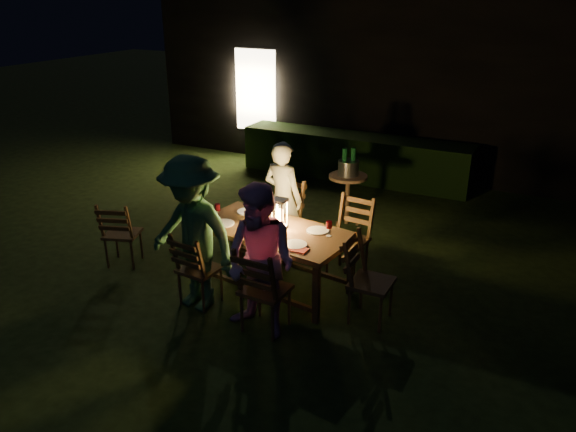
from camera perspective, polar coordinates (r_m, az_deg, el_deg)
The scene contains 29 objects.
garden_envelope at distance 12.21m, azimuth 13.31°, elevation 13.73°, with size 40.00×40.00×3.20m.
dining_table at distance 6.35m, azimuth -1.50°, elevation -1.89°, with size 1.88×1.12×0.74m.
chair_near_left at distance 6.26m, azimuth -9.01°, elevation -6.55°, with size 0.44×0.47×0.91m.
chair_near_right at distance 5.73m, azimuth -2.39°, elevation -8.90°, with size 0.46×0.49×0.99m.
chair_far_left at distance 7.30m, azimuth -0.73°, elevation -1.62°, with size 0.51×0.54×1.01m.
chair_far_right at distance 6.83m, azimuth 6.12°, elevation -3.61°, with size 0.48×0.51×0.99m.
chair_end at distance 5.94m, azimuth 8.22°, elevation -7.95°, with size 0.47×0.43×0.97m.
chair_spare at distance 7.33m, azimuth -16.41°, elevation -2.78°, with size 0.52×0.54×0.90m.
person_house_side at distance 7.17m, azimuth -0.52°, elevation 1.77°, with size 0.55×0.36×1.50m, color white.
person_opp_right at distance 5.46m, azimuth -2.80°, elevation -4.71°, with size 0.77×0.60×1.58m, color #E19ACA.
person_opp_left at distance 5.97m, azimuth -9.68°, elevation -1.83°, with size 1.11×0.64×1.71m, color #34683E.
lantern at distance 6.27m, azimuth -0.88°, elevation 0.08°, with size 0.16×0.16×0.35m.
plate_far_left at distance 6.79m, azimuth -4.15°, elevation 0.44°, with size 0.25×0.25×0.01m, color white.
plate_near_left at distance 6.48m, azimuth -6.58°, elevation -0.74°, with size 0.25×0.25×0.01m, color white.
plate_far_right at distance 6.25m, azimuth 3.02°, elevation -1.50°, with size 0.25×0.25×0.01m, color white.
plate_near_right at distance 5.91m, azimuth 0.75°, elevation -2.91°, with size 0.25×0.25×0.01m, color white.
wineglass_a at distance 6.66m, azimuth -2.16°, elevation 0.79°, with size 0.06×0.06×0.18m, color #59070F, non-canonical shape.
wineglass_b at distance 6.62m, azimuth -7.15°, elevation 0.51°, with size 0.06×0.06×0.18m, color #59070F, non-canonical shape.
wineglass_c at distance 5.91m, azimuth -0.78°, elevation -2.05°, with size 0.06×0.06×0.18m, color #59070F, non-canonical shape.
wineglass_d at distance 6.11m, azimuth 4.19°, elevation -1.30°, with size 0.06×0.06×0.18m, color #59070F, non-canonical shape.
wineglass_e at distance 6.12m, azimuth -3.93°, elevation -1.23°, with size 0.06×0.06×0.18m, color silver, non-canonical shape.
bottle_table at distance 6.40m, azimuth -3.32°, elevation 0.38°, with size 0.07×0.07×0.28m, color #0F471E.
napkin_left at distance 6.17m, azimuth -4.39°, elevation -1.88°, with size 0.18×0.14×0.01m, color red.
napkin_right at distance 5.80m, azimuth 1.12°, elevation -3.43°, with size 0.18×0.14×0.01m, color red.
phone at distance 6.47m, azimuth -7.51°, elevation -0.85°, with size 0.14×0.07×0.01m, color black.
side_table at distance 8.16m, azimuth 6.11°, elevation 3.55°, with size 0.56×0.56×0.75m.
ice_bucket at distance 8.10m, azimuth 6.16°, elevation 4.88°, with size 0.30×0.30×0.22m, color #A5A8AD.
bottle_bucket_a at distance 8.07m, azimuth 5.74°, elevation 5.20°, with size 0.07×0.07×0.32m, color #0F471E.
bottle_bucket_b at distance 8.11m, azimuth 6.61°, elevation 5.24°, with size 0.07×0.07×0.32m, color #0F471E.
Camera 1 is at (2.89, -5.58, 3.26)m, focal length 35.00 mm.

